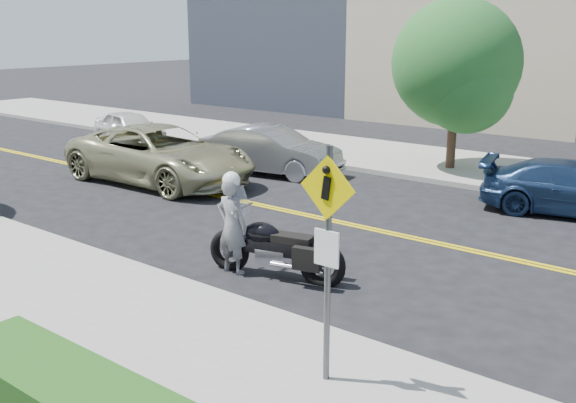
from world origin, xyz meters
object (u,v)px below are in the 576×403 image
at_px(motorcyclist, 232,223).
at_px(motorcycle, 276,235).
at_px(parked_car_white, 130,128).
at_px(parked_car_silver, 271,150).
at_px(pedestrian_sign, 327,243).
at_px(parked_car_blue, 576,189).
at_px(suv, 160,155).

xyz_separation_m(motorcyclist, motorcycle, (0.77, 0.33, -0.16)).
xyz_separation_m(parked_car_white, parked_car_silver, (7.76, -0.69, 0.09)).
relative_size(pedestrian_sign, parked_car_blue, 0.67).
xyz_separation_m(suv, parked_car_blue, (10.54, 4.04, -0.19)).
relative_size(pedestrian_sign, motorcyclist, 1.55).
bearing_deg(pedestrian_sign, motorcycle, 138.81).
distance_m(pedestrian_sign, motorcycle, 4.21).
height_order(motorcycle, parked_car_silver, motorcycle).
xyz_separation_m(pedestrian_sign, motorcycle, (-3.04, 2.66, -1.16)).
distance_m(pedestrian_sign, parked_car_white, 19.50).
distance_m(suv, parked_car_blue, 11.29).
bearing_deg(motorcycle, parked_car_blue, 55.16).
bearing_deg(motorcycle, motorcyclist, -170.82).
height_order(pedestrian_sign, parked_car_blue, pedestrian_sign).
height_order(motorcyclist, motorcycle, motorcyclist).
distance_m(parked_car_silver, parked_car_blue, 8.87).
xyz_separation_m(pedestrian_sign, parked_car_blue, (-0.07, 10.49, -1.31)).
distance_m(suv, parked_car_silver, 3.42).
height_order(parked_car_silver, parked_car_blue, parked_car_silver).
height_order(motorcycle, suv, suv).
relative_size(parked_car_white, parked_car_silver, 0.85).
relative_size(motorcyclist, parked_car_blue, 0.43).
bearing_deg(parked_car_blue, suv, 96.98).
xyz_separation_m(pedestrian_sign, parked_car_silver, (-8.87, 9.39, -1.23)).
bearing_deg(parked_car_white, motorcyclist, -110.66).
bearing_deg(motorcyclist, parked_car_blue, -115.21).
relative_size(pedestrian_sign, motorcycle, 1.14).
bearing_deg(motorcyclist, motorcycle, -157.33).
height_order(suv, parked_car_white, suv).
distance_m(motorcycle, parked_car_blue, 8.37).
bearing_deg(motorcyclist, pedestrian_sign, 148.03).
distance_m(motorcycle, suv, 8.45).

